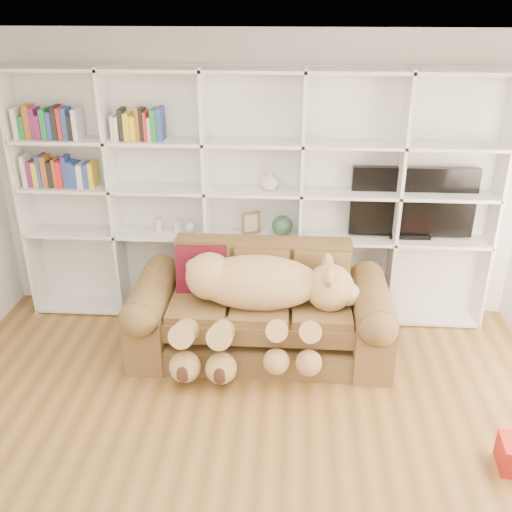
{
  "coord_description": "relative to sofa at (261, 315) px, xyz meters",
  "views": [
    {
      "loc": [
        0.36,
        -2.71,
        2.97
      ],
      "look_at": [
        0.07,
        1.63,
        0.95
      ],
      "focal_mm": 40.0,
      "sensor_mm": 36.0,
      "label": 1
    }
  ],
  "objects": [
    {
      "name": "shelf_vase",
      "position": [
        0.04,
        0.64,
        1.05
      ],
      "size": [
        0.21,
        0.21,
        0.18
      ],
      "primitive_type": "imported",
      "rotation": [
        0.0,
        0.0,
        0.23
      ],
      "color": "beige",
      "rests_on": "bookshelf"
    },
    {
      "name": "bookshelf",
      "position": [
        -0.35,
        0.7,
        0.95
      ],
      "size": [
        4.43,
        0.35,
        2.4
      ],
      "color": "white",
      "rests_on": "floor"
    },
    {
      "name": "tv",
      "position": [
        1.36,
        0.69,
        0.84
      ],
      "size": [
        1.14,
        0.18,
        0.67
      ],
      "color": "black",
      "rests_on": "bookshelf"
    },
    {
      "name": "floor",
      "position": [
        -0.11,
        -1.67,
        -0.36
      ],
      "size": [
        5.0,
        5.0,
        0.0
      ],
      "primitive_type": "plane",
      "color": "brown",
      "rests_on": "ground"
    },
    {
      "name": "wall_back",
      "position": [
        -0.11,
        0.83,
        0.99
      ],
      "size": [
        5.0,
        0.02,
        2.7
      ],
      "primitive_type": "cube",
      "color": "white",
      "rests_on": "floor"
    },
    {
      "name": "throw_pillow",
      "position": [
        -0.54,
        0.16,
        0.35
      ],
      "size": [
        0.46,
        0.27,
        0.47
      ],
      "primitive_type": "cube",
      "rotation": [
        -0.24,
        0.0,
        0.05
      ],
      "color": "maroon",
      "rests_on": "sofa"
    },
    {
      "name": "snow_globe",
      "position": [
        -0.72,
        0.64,
        0.56
      ],
      "size": [
        0.1,
        0.1,
        0.1
      ],
      "primitive_type": "sphere",
      "color": "white",
      "rests_on": "bookshelf"
    },
    {
      "name": "teddy_bear",
      "position": [
        -0.01,
        -0.19,
        0.29
      ],
      "size": [
        1.57,
        0.89,
        0.91
      ],
      "rotation": [
        0.0,
        0.0,
        0.04
      ],
      "color": "tan",
      "rests_on": "sofa"
    },
    {
      "name": "figurine_tall",
      "position": [
        -1.03,
        0.64,
        0.58
      ],
      "size": [
        0.08,
        0.08,
        0.14
      ],
      "primitive_type": "cylinder",
      "rotation": [
        0.0,
        0.0,
        0.09
      ],
      "color": "beige",
      "rests_on": "bookshelf"
    },
    {
      "name": "ceiling",
      "position": [
        -0.11,
        -1.67,
        2.34
      ],
      "size": [
        5.0,
        5.0,
        0.0
      ],
      "primitive_type": "plane",
      "rotation": [
        3.14,
        0.0,
        0.0
      ],
      "color": "white",
      "rests_on": "wall_back"
    },
    {
      "name": "picture_frame",
      "position": [
        -0.13,
        0.64,
        0.63
      ],
      "size": [
        0.17,
        0.09,
        0.21
      ],
      "primitive_type": "cube",
      "rotation": [
        0.0,
        0.0,
        0.41
      ],
      "color": "brown",
      "rests_on": "bookshelf"
    },
    {
      "name": "sofa",
      "position": [
        0.0,
        0.0,
        0.0
      ],
      "size": [
        2.25,
        0.97,
        0.94
      ],
      "color": "brown",
      "rests_on": "floor"
    },
    {
      "name": "green_vase",
      "position": [
        0.16,
        0.64,
        0.61
      ],
      "size": [
        0.19,
        0.19,
        0.19
      ],
      "primitive_type": "sphere",
      "color": "#2A5339",
      "rests_on": "bookshelf"
    },
    {
      "name": "figurine_short",
      "position": [
        -0.84,
        0.64,
        0.57
      ],
      "size": [
        0.1,
        0.1,
        0.13
      ],
      "primitive_type": "cylinder",
      "rotation": [
        0.0,
        0.0,
        0.36
      ],
      "color": "beige",
      "rests_on": "bookshelf"
    }
  ]
}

